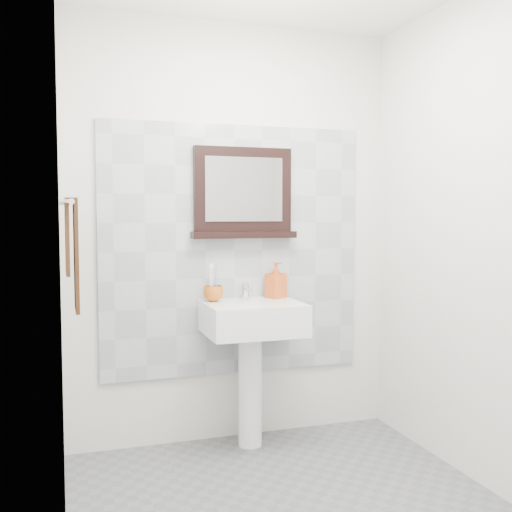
{
  "coord_description": "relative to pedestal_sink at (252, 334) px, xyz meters",
  "views": [
    {
      "loc": [
        -1.0,
        -2.38,
        1.36
      ],
      "look_at": [
        -0.04,
        0.55,
        1.15
      ],
      "focal_mm": 42.0,
      "sensor_mm": 36.0,
      "label": 1
    }
  ],
  "objects": [
    {
      "name": "soap_dispenser",
      "position": [
        0.19,
        0.13,
        0.29
      ],
      "size": [
        0.13,
        0.13,
        0.22
      ],
      "primitive_type": "imported",
      "rotation": [
        0.0,
        0.0,
        0.42
      ],
      "color": "red",
      "rests_on": "pedestal_sink"
    },
    {
      "name": "right_wall",
      "position": [
        0.95,
        -0.87,
        0.57
      ],
      "size": [
        0.01,
        2.2,
        2.5
      ],
      "primitive_type": "cube",
      "color": "silver",
      "rests_on": "ground"
    },
    {
      "name": "toothbrushes",
      "position": [
        -0.21,
        0.11,
        0.31
      ],
      "size": [
        0.05,
        0.04,
        0.21
      ],
      "color": "white",
      "rests_on": "toothbrush_cup"
    },
    {
      "name": "left_wall",
      "position": [
        -1.05,
        -0.87,
        0.57
      ],
      "size": [
        0.01,
        2.2,
        2.5
      ],
      "primitive_type": "cube",
      "color": "silver",
      "rests_on": "ground"
    },
    {
      "name": "front_wall",
      "position": [
        -0.05,
        -1.97,
        0.57
      ],
      "size": [
        2.0,
        0.01,
        2.5
      ],
      "primitive_type": "cube",
      "color": "silver",
      "rests_on": "ground"
    },
    {
      "name": "towel_bar",
      "position": [
        -1.0,
        -0.2,
        0.75
      ],
      "size": [
        0.07,
        0.4,
        0.03
      ],
      "color": "silver",
      "rests_on": "left_wall"
    },
    {
      "name": "splashback",
      "position": [
        -0.05,
        0.21,
        0.47
      ],
      "size": [
        1.6,
        0.02,
        1.5
      ],
      "primitive_type": "cube",
      "color": "#A1AAAF",
      "rests_on": "back_wall"
    },
    {
      "name": "toothbrush_cup",
      "position": [
        -0.21,
        0.11,
        0.23
      ],
      "size": [
        0.15,
        0.15,
        0.09
      ],
      "primitive_type": "imported",
      "rotation": [
        0.0,
        0.0,
        -0.34
      ],
      "color": "#B75715",
      "rests_on": "pedestal_sink"
    },
    {
      "name": "framed_mirror",
      "position": [
        0.0,
        0.19,
        0.8
      ],
      "size": [
        0.64,
        0.11,
        0.54
      ],
      "color": "black",
      "rests_on": "back_wall"
    },
    {
      "name": "pedestal_sink",
      "position": [
        0.0,
        0.0,
        0.0
      ],
      "size": [
        0.55,
        0.44,
        0.96
      ],
      "color": "white",
      "rests_on": "ground"
    },
    {
      "name": "hand_towel",
      "position": [
        -0.99,
        -0.2,
        0.54
      ],
      "size": [
        0.06,
        0.3,
        0.55
      ],
      "color": "black",
      "rests_on": "towel_bar"
    },
    {
      "name": "back_wall",
      "position": [
        -0.05,
        0.23,
        0.57
      ],
      "size": [
        2.0,
        0.01,
        2.5
      ],
      "primitive_type": "cube",
      "color": "silver",
      "rests_on": "ground"
    }
  ]
}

